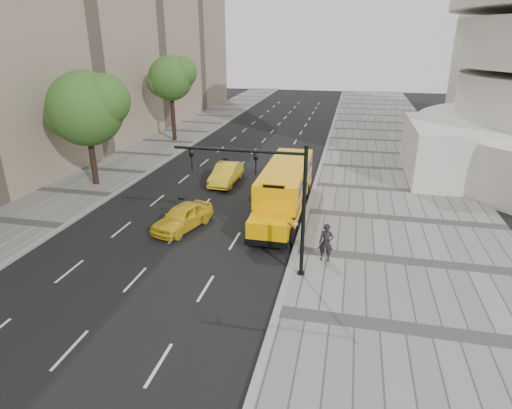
% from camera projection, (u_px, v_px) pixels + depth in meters
% --- Properties ---
extents(ground, '(140.00, 140.00, 0.00)m').
position_uv_depth(ground, '(219.00, 206.00, 29.05)').
color(ground, black).
rests_on(ground, ground).
extents(sidewalk_museum, '(12.00, 140.00, 0.15)m').
position_uv_depth(sidewalk_museum, '(403.00, 220.00, 26.57)').
color(sidewalk_museum, gray).
rests_on(sidewalk_museum, ground).
extents(sidewalk_far, '(6.00, 140.00, 0.15)m').
position_uv_depth(sidewalk_far, '(75.00, 193.00, 31.27)').
color(sidewalk_far, gray).
rests_on(sidewalk_far, ground).
extents(curb_museum, '(0.30, 140.00, 0.15)m').
position_uv_depth(curb_museum, '(307.00, 212.00, 27.79)').
color(curb_museum, gray).
rests_on(curb_museum, ground).
extents(curb_far, '(0.30, 140.00, 0.15)m').
position_uv_depth(curb_far, '(112.00, 196.00, 30.66)').
color(curb_far, gray).
rests_on(curb_far, ground).
extents(tree_b, '(6.08, 5.40, 8.55)m').
position_uv_depth(tree_b, '(87.00, 108.00, 30.87)').
color(tree_b, black).
rests_on(tree_b, ground).
extents(tree_c, '(5.17, 4.59, 8.99)m').
position_uv_depth(tree_c, '(171.00, 78.00, 44.61)').
color(tree_c, black).
rests_on(tree_c, ground).
extents(school_bus, '(2.96, 11.56, 3.19)m').
position_uv_depth(school_bus, '(285.00, 185.00, 27.61)').
color(school_bus, '#FFAD00').
rests_on(school_bus, ground).
extents(taxi_near, '(2.96, 4.68, 1.48)m').
position_uv_depth(taxi_near, '(183.00, 217.00, 25.31)').
color(taxi_near, yellow).
rests_on(taxi_near, ground).
extents(taxi_far, '(1.66, 4.67, 1.54)m').
position_uv_depth(taxi_far, '(226.00, 174.00, 33.22)').
color(taxi_far, yellow).
rests_on(taxi_far, ground).
extents(pedestrian, '(0.74, 0.50, 1.97)m').
position_uv_depth(pedestrian, '(326.00, 243.00, 21.26)').
color(pedestrian, black).
rests_on(pedestrian, sidewalk_museum).
extents(traffic_signal, '(6.18, 0.36, 6.40)m').
position_uv_depth(traffic_signal, '(273.00, 194.00, 19.22)').
color(traffic_signal, black).
rests_on(traffic_signal, ground).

